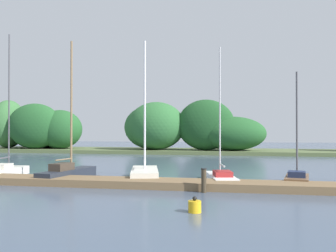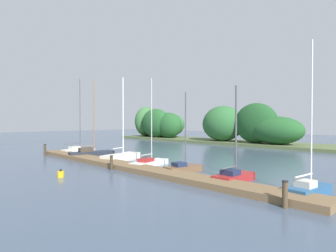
{
  "view_description": "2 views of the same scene",
  "coord_description": "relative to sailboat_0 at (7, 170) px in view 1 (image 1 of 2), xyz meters",
  "views": [
    {
      "loc": [
        0.94,
        -2.64,
        2.67
      ],
      "look_at": [
        -2.65,
        16.18,
        2.89
      ],
      "focal_mm": 39.08,
      "sensor_mm": 36.0,
      "label": 1
    },
    {
      "loc": [
        16.93,
        1.6,
        3.57
      ],
      "look_at": [
        1.5,
        16.84,
        3.17
      ],
      "focal_mm": 29.94,
      "sensor_mm": 36.0,
      "label": 2
    }
  ],
  "objects": [
    {
      "name": "sailboat_1",
      "position": [
        4.22,
        -0.75,
        0.08
      ],
      "size": [
        1.63,
        4.53,
        7.51
      ],
      "rotation": [
        0.0,
        0.0,
        1.41
      ],
      "color": "#232833",
      "rests_on": "ground"
    },
    {
      "name": "sailboat_2",
      "position": [
        8.2,
        0.05,
        0.0
      ],
      "size": [
        2.29,
        4.37,
        7.52
      ],
      "rotation": [
        0.0,
        0.0,
        1.82
      ],
      "color": "silver",
      "rests_on": "ground"
    },
    {
      "name": "sailboat_4",
      "position": [
        15.97,
        -0.23,
        -0.05
      ],
      "size": [
        1.55,
        3.05,
        5.57
      ],
      "rotation": [
        0.0,
        0.0,
        1.39
      ],
      "color": "brown",
      "rests_on": "ground"
    },
    {
      "name": "dock_pier",
      "position": [
        12.18,
        -2.29,
        -0.21
      ],
      "size": [
        27.63,
        1.8,
        0.35
      ],
      "color": "brown",
      "rests_on": "ground"
    },
    {
      "name": "sailboat_0",
      "position": [
        0.0,
        0.0,
        0.0
      ],
      "size": [
        1.41,
        3.87,
        8.29
      ],
      "rotation": [
        0.0,
        0.0,
        1.67
      ],
      "color": "silver",
      "rests_on": "ground"
    },
    {
      "name": "far_shore",
      "position": [
        1.45,
        22.83,
        2.26
      ],
      "size": [
        63.24,
        8.0,
        6.51
      ],
      "color": "#56663D",
      "rests_on": "ground"
    },
    {
      "name": "channel_buoy_0",
      "position": [
        11.74,
        -7.21,
        -0.18
      ],
      "size": [
        0.42,
        0.42,
        0.53
      ],
      "color": "gold",
      "rests_on": "ground"
    },
    {
      "name": "sailboat_3",
      "position": [
        12.25,
        -0.13,
        -0.08
      ],
      "size": [
        1.91,
        4.16,
        7.0
      ],
      "rotation": [
        0.0,
        0.0,
        1.79
      ],
      "color": "white",
      "rests_on": "ground"
    },
    {
      "name": "mooring_piling_1",
      "position": [
        11.69,
        -3.4,
        0.14
      ],
      "size": [
        0.25,
        0.25,
        1.04
      ],
      "color": "#3D3323",
      "rests_on": "ground"
    }
  ]
}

